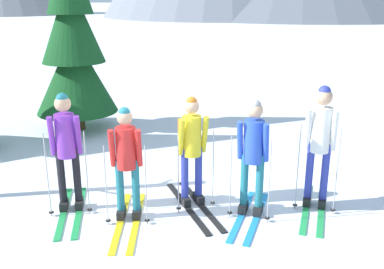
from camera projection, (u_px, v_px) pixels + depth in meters
The scene contains 7 objects.
ground_plane at pixel (184, 211), 6.48m from camera, with size 400.00×400.00×0.00m, color white.
skier_in_purple at pixel (66, 148), 6.24m from camera, with size 0.60×1.66×1.77m.
skier_in_red at pixel (127, 161), 6.01m from camera, with size 0.61×1.74×1.64m.
skier_in_yellow at pixel (191, 146), 6.44m from camera, with size 0.89×1.76×1.68m.
skier_in_blue at pixel (253, 154), 6.12m from camera, with size 0.80×1.63×1.70m.
skier_in_white at pixel (320, 141), 6.33m from camera, with size 0.81×1.70×1.85m.
pine_tree_near at pixel (73, 42), 9.86m from camera, with size 1.86×1.86×4.49m.
Camera 1 is at (0.08, -5.83, 3.04)m, focal length 41.09 mm.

